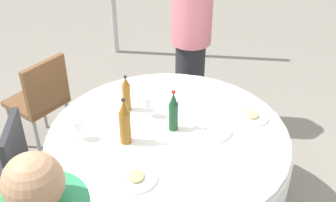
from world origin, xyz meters
The scene contains 14 objects.
dining_table centered at (0.00, 0.00, 0.60)m, with size 1.56×1.56×0.74m.
bottle_amber_inner centered at (0.01, -0.27, 0.89)m, with size 0.07×0.07×0.31m.
bottle_amber_rear centered at (-0.33, -0.20, 0.86)m, with size 0.06×0.06×0.26m.
bottle_dark_green_left centered at (-0.04, 0.05, 0.87)m, with size 0.06×0.06×0.28m.
wine_glass_far centered at (-0.09, -0.55, 0.84)m, with size 0.06×0.06×0.14m.
wine_glass_east centered at (-0.22, -0.09, 0.84)m, with size 0.06×0.06×0.14m.
plate_north centered at (-0.37, 0.06, 0.75)m, with size 0.22×0.22×0.02m.
plate_front centered at (0.05, 0.28, 0.75)m, with size 0.25×0.25×0.02m.
plate_west centered at (-0.02, 0.58, 0.75)m, with size 0.22×0.22×0.04m.
plate_near centered at (0.35, -0.28, 0.75)m, with size 0.24×0.24×0.04m.
spoon_rear centered at (-0.27, 0.30, 0.74)m, with size 0.18×0.02×0.01m, color silver.
person_inner centered at (-1.06, 0.49, 0.80)m, with size 0.34×0.34×1.54m.
chair_outer centered at (-0.18, -1.05, 0.52)m, with size 0.46×0.46×0.87m.
chair_mid centered at (-1.01, -0.80, 0.52)m, with size 0.56×0.56×0.87m.
Camera 1 is at (2.04, -0.55, 2.38)m, focal length 45.18 mm.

